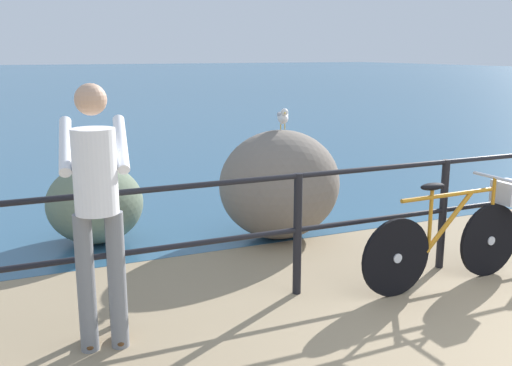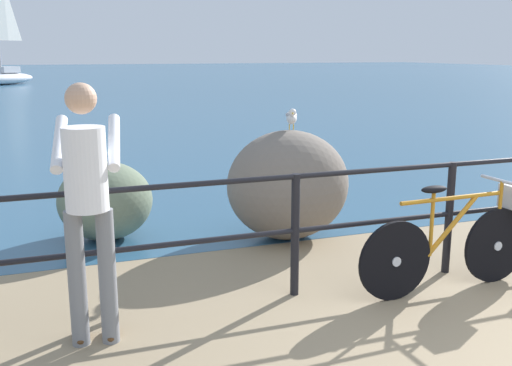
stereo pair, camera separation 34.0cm
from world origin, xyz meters
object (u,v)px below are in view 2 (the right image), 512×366
(breakwater_boulder_left, at_px, (105,201))
(sailboat, at_px, (5,73))
(bicycle, at_px, (463,235))
(person_at_railing, at_px, (88,203))
(breakwater_boulder_main, at_px, (288,185))
(seagull, at_px, (292,117))

(breakwater_boulder_left, relative_size, sailboat, 0.16)
(bicycle, xyz_separation_m, person_at_railing, (-3.00, 0.07, 0.53))
(person_at_railing, height_order, breakwater_boulder_main, person_at_railing)
(bicycle, bearing_deg, seagull, 111.82)
(person_at_railing, bearing_deg, sailboat, 12.09)
(person_at_railing, distance_m, breakwater_boulder_main, 2.79)
(person_at_railing, relative_size, sailboat, 0.29)
(breakwater_boulder_main, bearing_deg, breakwater_boulder_left, 161.11)
(person_at_railing, distance_m, seagull, 2.83)
(breakwater_boulder_main, distance_m, seagull, 0.72)
(breakwater_boulder_left, bearing_deg, seagull, -17.63)
(seagull, relative_size, sailboat, 0.06)
(breakwater_boulder_main, xyz_separation_m, sailboat, (-4.41, 33.25, 0.13))
(breakwater_boulder_main, xyz_separation_m, breakwater_boulder_left, (-1.84, 0.63, -0.17))
(person_at_railing, bearing_deg, breakwater_boulder_main, -43.17)
(seagull, height_order, sailboat, sailboat)
(breakwater_boulder_left, xyz_separation_m, sailboat, (-2.57, 32.62, 0.29))
(breakwater_boulder_main, xyz_separation_m, seagull, (0.04, 0.03, 0.72))
(bicycle, distance_m, seagull, 2.15)
(breakwater_boulder_main, relative_size, seagull, 3.88)
(bicycle, xyz_separation_m, sailboat, (-5.25, 35.03, 0.24))
(bicycle, height_order, sailboat, sailboat)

